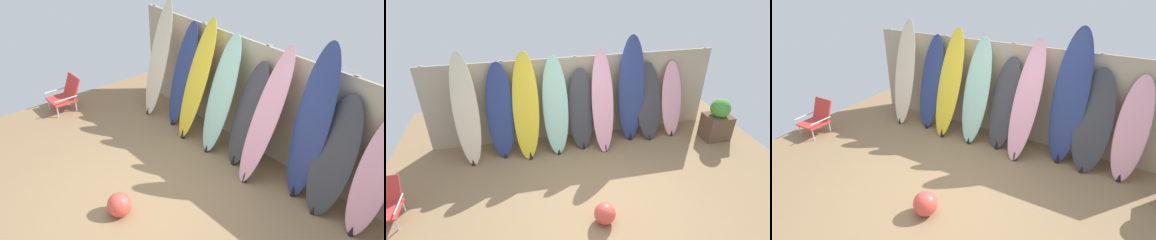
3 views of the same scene
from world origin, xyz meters
TOP-DOWN VIEW (x-y plane):
  - ground at (0.00, 0.00)m, footprint 7.68×7.68m
  - fence_back at (-0.00, 2.01)m, footprint 6.08×0.11m
  - surfboard_cream_0 at (-2.17, 1.56)m, footprint 0.51×0.71m
  - surfboard_navy_1 at (-1.55, 1.64)m, footprint 0.59×0.64m
  - surfboard_yellow_2 at (-1.06, 1.55)m, footprint 0.59×0.79m
  - surfboard_seafoam_3 at (-0.48, 1.56)m, footprint 0.53×0.68m
  - surfboard_charcoal_4 at (0.05, 1.62)m, footprint 0.58×0.64m
  - surfboard_pink_5 at (0.47, 1.53)m, footprint 0.50×0.86m
  - surfboard_navy_6 at (1.13, 1.68)m, footprint 0.60×0.53m
  - surfboard_charcoal_7 at (1.54, 1.64)m, footprint 0.61×0.63m
  - surfboard_pink_8 at (2.09, 1.67)m, footprint 0.47×0.56m
  - beach_chair at (-3.33, 0.19)m, footprint 0.50×0.56m
  - beach_ball at (-0.09, -0.60)m, footprint 0.33×0.33m

SIDE VIEW (x-z plane):
  - ground at x=0.00m, z-range 0.00..0.00m
  - beach_ball at x=-0.09m, z-range 0.00..0.33m
  - beach_chair at x=-3.33m, z-range 0.00..0.65m
  - surfboard_pink_8 at x=2.09m, z-range -0.01..1.60m
  - surfboard_charcoal_4 at x=0.05m, z-range -0.01..1.60m
  - surfboard_charcoal_7 at x=1.54m, z-range -0.01..1.62m
  - fence_back at x=0.00m, z-range 0.00..1.80m
  - surfboard_navy_1 at x=-1.55m, z-range -0.01..1.84m
  - surfboard_seafoam_3 at x=-0.48m, z-range -0.01..1.91m
  - surfboard_pink_5 at x=0.47m, z-range -0.02..1.95m
  - surfboard_yellow_2 at x=-1.06m, z-range -0.01..2.02m
  - surfboard_cream_0 at x=-2.17m, z-range -0.01..2.08m
  - surfboard_navy_6 at x=1.13m, z-range -0.01..2.21m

